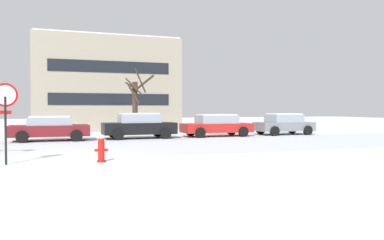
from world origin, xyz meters
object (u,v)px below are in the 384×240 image
(parked_car_red, at_px, (217,125))
(parked_car_black, at_px, (139,126))
(stop_sign, at_px, (5,107))
(fire_hydrant, at_px, (101,149))
(parked_car_maroon, at_px, (50,128))
(parked_car_gray, at_px, (284,124))

(parked_car_red, bearing_deg, parked_car_black, -179.79)
(stop_sign, relative_size, fire_hydrant, 3.03)
(stop_sign, distance_m, fire_hydrant, 3.27)
(parked_car_black, bearing_deg, parked_car_red, 0.21)
(stop_sign, height_order, parked_car_maroon, stop_sign)
(parked_car_black, relative_size, parked_car_gray, 1.09)
(stop_sign, distance_m, parked_car_red, 15.07)
(fire_hydrant, bearing_deg, stop_sign, 173.37)
(parked_car_maroon, height_order, parked_car_black, parked_car_black)
(stop_sign, relative_size, parked_car_maroon, 0.62)
(stop_sign, xyz_separation_m, fire_hydrant, (2.94, -0.34, -1.39))
(parked_car_red, bearing_deg, stop_sign, -139.68)
(parked_car_red, xyz_separation_m, parked_car_gray, (5.06, 0.09, 0.01))
(parked_car_maroon, distance_m, parked_car_black, 5.06)
(fire_hydrant, height_order, parked_car_black, parked_car_black)
(stop_sign, height_order, parked_car_red, stop_sign)
(parked_car_gray, bearing_deg, stop_sign, -149.27)
(parked_car_maroon, height_order, parked_car_red, parked_car_red)
(stop_sign, height_order, parked_car_gray, stop_sign)
(stop_sign, bearing_deg, fire_hydrant, -6.63)
(parked_car_black, height_order, parked_car_gray, parked_car_black)
(fire_hydrant, xyz_separation_m, parked_car_black, (3.46, 10.05, 0.34))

